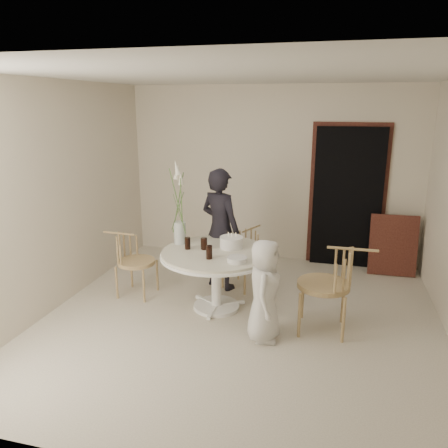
% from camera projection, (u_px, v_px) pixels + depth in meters
% --- Properties ---
extents(ground, '(4.50, 4.50, 0.00)m').
position_uv_depth(ground, '(240.00, 320.00, 5.04)').
color(ground, beige).
rests_on(ground, ground).
extents(room_shell, '(4.50, 4.50, 4.50)m').
position_uv_depth(room_shell, '(241.00, 182.00, 4.61)').
color(room_shell, silver).
rests_on(room_shell, ground).
extents(doorway, '(1.00, 0.10, 2.10)m').
position_uv_depth(doorway, '(347.00, 198.00, 6.53)').
color(doorway, black).
rests_on(doorway, ground).
extents(door_trim, '(1.12, 0.03, 2.22)m').
position_uv_depth(door_trim, '(347.00, 194.00, 6.55)').
color(door_trim, brown).
rests_on(door_trim, ground).
extents(table, '(1.33, 1.33, 0.73)m').
position_uv_depth(table, '(216.00, 260.00, 5.20)').
color(table, white).
rests_on(table, ground).
extents(picture_frame, '(0.67, 0.21, 0.88)m').
position_uv_depth(picture_frame, '(393.00, 245.00, 6.30)').
color(picture_frame, brown).
rests_on(picture_frame, ground).
extents(chair_far, '(0.56, 0.58, 0.80)m').
position_uv_depth(chair_far, '(247.00, 249.00, 5.92)').
color(chair_far, tan).
rests_on(chair_far, ground).
extents(chair_right, '(0.60, 0.57, 0.98)m').
position_uv_depth(chair_right, '(337.00, 277.00, 4.65)').
color(chair_right, tan).
rests_on(chair_right, ground).
extents(chair_left, '(0.52, 0.48, 0.83)m').
position_uv_depth(chair_left, '(128.00, 255.00, 5.62)').
color(chair_left, tan).
rests_on(chair_left, ground).
extents(girl, '(0.70, 0.60, 1.63)m').
position_uv_depth(girl, '(220.00, 229.00, 5.77)').
color(girl, black).
rests_on(girl, ground).
extents(boy, '(0.38, 0.56, 1.10)m').
position_uv_depth(boy, '(264.00, 291.00, 4.52)').
color(boy, silver).
rests_on(boy, ground).
extents(birthday_cake, '(0.28, 0.28, 0.19)m').
position_uv_depth(birthday_cake, '(231.00, 242.00, 5.28)').
color(birthday_cake, silver).
rests_on(birthday_cake, table).
extents(cola_tumbler_a, '(0.07, 0.07, 0.14)m').
position_uv_depth(cola_tumbler_a, '(205.00, 244.00, 5.21)').
color(cola_tumbler_a, black).
rests_on(cola_tumbler_a, table).
extents(cola_tumbler_b, '(0.08, 0.08, 0.15)m').
position_uv_depth(cola_tumbler_b, '(209.00, 252.00, 4.90)').
color(cola_tumbler_b, black).
rests_on(cola_tumbler_b, table).
extents(cola_tumbler_c, '(0.08, 0.08, 0.15)m').
position_uv_depth(cola_tumbler_c, '(188.00, 243.00, 5.23)').
color(cola_tumbler_c, black).
rests_on(cola_tumbler_c, table).
extents(cola_tumbler_d, '(0.07, 0.07, 0.14)m').
position_uv_depth(cola_tumbler_d, '(203.00, 244.00, 5.22)').
color(cola_tumbler_d, black).
rests_on(cola_tumbler_d, table).
extents(plate_stack, '(0.27, 0.27, 0.06)m').
position_uv_depth(plate_stack, '(237.00, 259.00, 4.82)').
color(plate_stack, silver).
rests_on(plate_stack, table).
extents(flower_vase, '(0.15, 0.15, 1.04)m').
position_uv_depth(flower_vase, '(179.00, 215.00, 5.36)').
color(flower_vase, '#B9C3BD').
rests_on(flower_vase, table).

